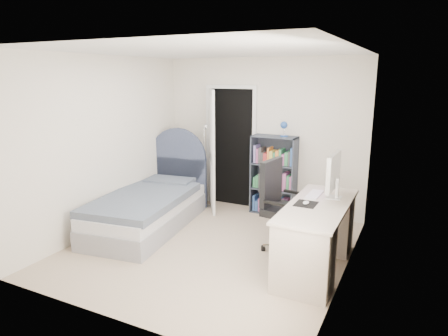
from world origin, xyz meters
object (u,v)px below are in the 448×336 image
at_px(bookcase, 274,178).
at_px(desk, 317,233).
at_px(nightstand, 190,180).
at_px(office_chair, 280,202).
at_px(bed, 151,206).
at_px(floor_lamp, 205,174).

relative_size(bookcase, desk, 0.94).
xyz_separation_m(nightstand, bookcase, (1.56, 0.05, 0.20)).
height_order(nightstand, office_chair, office_chair).
distance_m(bed, office_chair, 2.03).
xyz_separation_m(bookcase, office_chair, (0.53, -1.28, 0.05)).
relative_size(floor_lamp, bookcase, 0.95).
distance_m(nightstand, bookcase, 1.57).
distance_m(nightstand, floor_lamp, 0.51).
bearing_deg(office_chair, nightstand, 149.53).
bearing_deg(nightstand, bed, -85.96).
relative_size(bed, floor_lamp, 1.61).
bearing_deg(nightstand, floor_lamp, -25.32).
distance_m(floor_lamp, bookcase, 1.17).
relative_size(bed, nightstand, 3.85).
height_order(desk, office_chair, desk).
height_order(bed, nightstand, bed).
distance_m(desk, office_chair, 0.68).
relative_size(nightstand, bookcase, 0.40).
bearing_deg(desk, nightstand, 149.74).
relative_size(nightstand, office_chair, 0.51).
distance_m(floor_lamp, desk, 2.61).
height_order(floor_lamp, desk, floor_lamp).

